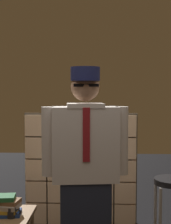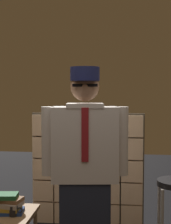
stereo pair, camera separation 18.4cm
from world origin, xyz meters
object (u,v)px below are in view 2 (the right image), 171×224
side_table (6,219)px  coffee_mug (14,211)px  standing_person (85,172)px  book_stack (9,204)px

side_table → coffee_mug: 0.17m
standing_person → coffee_mug: standing_person is taller
coffee_mug → book_stack: bearing=133.9°
side_table → book_stack: book_stack is taller
standing_person → book_stack: standing_person is taller
coffee_mug → side_table: bearing=144.2°
side_table → coffee_mug: coffee_mug is taller
standing_person → side_table: bearing=159.4°
standing_person → coffee_mug: 0.78m
standing_person → book_stack: (-0.72, 0.18, -0.36)m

